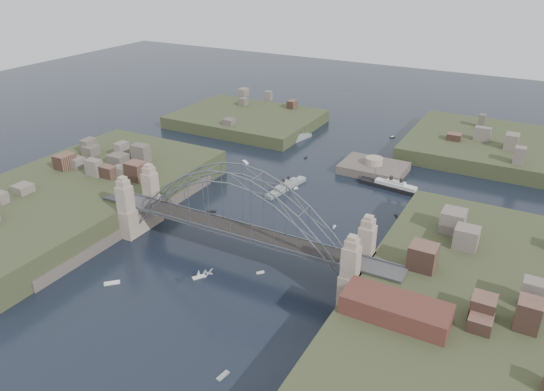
% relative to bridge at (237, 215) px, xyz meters
% --- Properties ---
extents(ground, '(500.00, 500.00, 0.00)m').
position_rel_bridge_xyz_m(ground, '(0.00, 0.00, -12.32)').
color(ground, black).
rests_on(ground, ground).
extents(bridge, '(84.00, 13.80, 24.60)m').
position_rel_bridge_xyz_m(bridge, '(0.00, 0.00, 0.00)').
color(bridge, '#474649').
rests_on(bridge, ground).
extents(shore_west, '(50.50, 90.00, 12.00)m').
position_rel_bridge_xyz_m(shore_west, '(-57.32, 0.00, -10.35)').
color(shore_west, '#353D22').
rests_on(shore_west, ground).
extents(shore_east, '(50.50, 90.00, 12.00)m').
position_rel_bridge_xyz_m(shore_east, '(57.32, 0.00, -10.35)').
color(shore_east, '#353D22').
rests_on(shore_east, ground).
extents(headland_nw, '(60.00, 45.00, 9.00)m').
position_rel_bridge_xyz_m(headland_nw, '(-55.00, 95.00, -11.82)').
color(headland_nw, '#353D22').
rests_on(headland_nw, ground).
extents(headland_ne, '(70.00, 55.00, 9.50)m').
position_rel_bridge_xyz_m(headland_ne, '(50.00, 110.00, -11.57)').
color(headland_ne, '#353D22').
rests_on(headland_ne, ground).
extents(fort_island, '(22.00, 16.00, 9.40)m').
position_rel_bridge_xyz_m(fort_island, '(12.00, 70.00, -12.66)').
color(fort_island, '#524842').
rests_on(fort_island, ground).
extents(wharf_shed, '(20.00, 8.00, 4.00)m').
position_rel_bridge_xyz_m(wharf_shed, '(44.00, -14.00, -2.32)').
color(wharf_shed, '#592D26').
rests_on(wharf_shed, shore_east).
extents(finger_pier, '(4.00, 22.00, 1.40)m').
position_rel_bridge_xyz_m(finger_pier, '(39.00, -28.00, -11.62)').
color(finger_pier, '#474649').
rests_on(finger_pier, ground).
extents(naval_cruiser_near, '(5.65, 19.25, 5.73)m').
position_rel_bridge_xyz_m(naval_cruiser_near, '(-8.26, 42.64, -11.44)').
color(naval_cruiser_near, '#979E9F').
rests_on(naval_cruiser_near, ground).
extents(naval_cruiser_far, '(5.08, 15.14, 5.07)m').
position_rel_bridge_xyz_m(naval_cruiser_far, '(-25.39, 87.17, -11.53)').
color(naval_cruiser_far, '#979E9F').
rests_on(naval_cruiser_far, ground).
extents(ocean_liner, '(25.12, 6.30, 6.11)m').
position_rel_bridge_xyz_m(ocean_liner, '(23.14, 59.00, -11.38)').
color(ocean_liner, black).
rests_on(ocean_liner, ground).
extents(aeroplane, '(1.99, 3.63, 0.53)m').
position_rel_bridge_xyz_m(aeroplane, '(4.60, -19.08, -4.07)').
color(aeroplane, '#A6A8AD').
extents(small_boat_a, '(2.70, 1.97, 0.45)m').
position_rel_bridge_xyz_m(small_boat_a, '(-20.40, 17.89, -12.17)').
color(small_boat_a, white).
rests_on(small_boat_a, ground).
extents(small_boat_b, '(0.71, 1.82, 1.43)m').
position_rel_bridge_xyz_m(small_boat_b, '(15.45, 26.22, -12.03)').
color(small_boat_b, white).
rests_on(small_boat_b, ground).
extents(small_boat_c, '(2.62, 3.20, 2.38)m').
position_rel_bridge_xyz_m(small_boat_c, '(-3.57, -11.87, -11.59)').
color(small_boat_c, white).
rests_on(small_boat_c, ground).
extents(small_boat_d, '(2.23, 2.41, 0.45)m').
position_rel_bridge_xyz_m(small_boat_d, '(29.15, 41.13, -12.17)').
color(small_boat_d, white).
rests_on(small_boat_d, ground).
extents(small_boat_e, '(3.67, 3.19, 0.45)m').
position_rel_bridge_xyz_m(small_boat_e, '(-31.89, 56.06, -12.17)').
color(small_boat_e, white).
rests_on(small_boat_e, ground).
extents(small_boat_f, '(1.30, 1.55, 1.43)m').
position_rel_bridge_xyz_m(small_boat_f, '(-5.55, 44.35, -12.02)').
color(small_boat_f, white).
rests_on(small_boat_f, ground).
extents(small_boat_g, '(1.35, 2.86, 0.45)m').
position_rel_bridge_xyz_m(small_boat_g, '(19.04, -35.59, -12.17)').
color(small_boat_g, white).
rests_on(small_boat_g, ground).
extents(small_boat_h, '(0.83, 1.99, 0.45)m').
position_rel_bridge_xyz_m(small_boat_h, '(-14.55, 70.83, -12.17)').
color(small_boat_h, white).
rests_on(small_boat_h, ground).
extents(small_boat_i, '(0.99, 2.49, 1.43)m').
position_rel_bridge_xyz_m(small_boat_i, '(28.90, 15.09, -12.04)').
color(small_boat_i, white).
rests_on(small_boat_i, ground).
extents(small_boat_j, '(3.43, 3.37, 0.45)m').
position_rel_bridge_xyz_m(small_boat_j, '(-19.96, -23.66, -12.17)').
color(small_boat_j, white).
rests_on(small_boat_j, ground).
extents(small_boat_k, '(1.83, 1.99, 1.43)m').
position_rel_bridge_xyz_m(small_boat_k, '(7.08, 108.69, -12.04)').
color(small_boat_k, white).
rests_on(small_boat_k, ground).
extents(small_boat_l, '(2.61, 2.50, 2.38)m').
position_rel_bridge_xyz_m(small_boat_l, '(-34.87, 33.77, -11.52)').
color(small_boat_l, white).
rests_on(small_boat_l, ground).
extents(small_boat_m, '(1.70, 1.81, 0.45)m').
position_rel_bridge_xyz_m(small_boat_m, '(8.38, -3.21, -12.17)').
color(small_boat_m, white).
rests_on(small_boat_m, ground).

